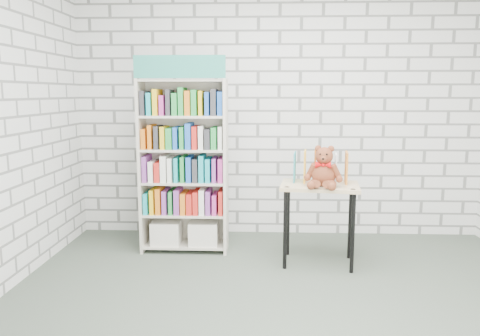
{
  "coord_description": "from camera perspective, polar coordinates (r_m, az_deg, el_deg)",
  "views": [
    {
      "loc": [
        -0.2,
        -3.25,
        1.6
      ],
      "look_at": [
        -0.39,
        0.95,
        0.92
      ],
      "focal_mm": 35.0,
      "sensor_mm": 36.0,
      "label": 1
    }
  ],
  "objects": [
    {
      "name": "room_shell",
      "position": [
        3.26,
        6.2,
        12.34
      ],
      "size": [
        4.52,
        4.02,
        2.81
      ],
      "color": "silver",
      "rests_on": "ground"
    },
    {
      "name": "bookshelf",
      "position": [
        4.72,
        -6.82,
        0.44
      ],
      "size": [
        0.87,
        0.34,
        1.95
      ],
      "color": "beige",
      "rests_on": "ground"
    },
    {
      "name": "ground",
      "position": [
        3.63,
        5.69,
        -17.05
      ],
      "size": [
        4.5,
        4.5,
        0.0
      ],
      "primitive_type": "plane",
      "color": "#414B3F",
      "rests_on": "ground"
    },
    {
      "name": "display_table",
      "position": [
        4.41,
        9.66,
        -3.33
      ],
      "size": [
        0.77,
        0.58,
        0.76
      ],
      "color": "tan",
      "rests_on": "ground"
    },
    {
      "name": "table_books",
      "position": [
        4.48,
        9.75,
        0.17
      ],
      "size": [
        0.52,
        0.28,
        0.29
      ],
      "color": "teal",
      "rests_on": "display_table"
    },
    {
      "name": "teddy_bear",
      "position": [
        4.25,
        10.15,
        -0.29
      ],
      "size": [
        0.34,
        0.33,
        0.37
      ],
      "color": "brown",
      "rests_on": "display_table"
    }
  ]
}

